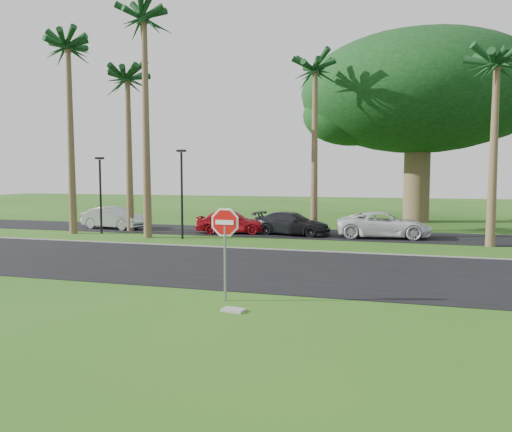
{
  "coord_description": "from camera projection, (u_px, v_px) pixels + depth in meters",
  "views": [
    {
      "loc": [
        4.92,
        -15.28,
        3.34
      ],
      "look_at": [
        -0.28,
        2.63,
        1.8
      ],
      "focal_mm": 35.0,
      "sensor_mm": 36.0,
      "label": 1
    }
  ],
  "objects": [
    {
      "name": "ground",
      "position": [
        242.0,
        277.0,
        16.27
      ],
      "size": [
        120.0,
        120.0,
        0.0
      ],
      "primitive_type": "plane",
      "color": "#205014",
      "rests_on": "ground"
    },
    {
      "name": "road",
      "position": [
        259.0,
        266.0,
        18.18
      ],
      "size": [
        120.0,
        8.0,
        0.02
      ],
      "primitive_type": "cube",
      "color": "black",
      "rests_on": "ground"
    },
    {
      "name": "parking_strip",
      "position": [
        309.0,
        234.0,
        28.23
      ],
      "size": [
        120.0,
        5.0,
        0.02
      ],
      "primitive_type": "cube",
      "color": "black",
      "rests_on": "ground"
    },
    {
      "name": "curb",
      "position": [
        284.0,
        250.0,
        22.06
      ],
      "size": [
        120.0,
        0.12,
        0.06
      ],
      "primitive_type": "cube",
      "color": "gray",
      "rests_on": "ground"
    },
    {
      "name": "stop_sign_near",
      "position": [
        225.0,
        235.0,
        13.11
      ],
      "size": [
        1.05,
        0.07,
        2.62
      ],
      "color": "gray",
      "rests_on": "ground"
    },
    {
      "name": "palm_left_far",
      "position": [
        68.0,
        52.0,
        27.66
      ],
      "size": [
        5.0,
        5.0,
        11.5
      ],
      "color": "brown",
      "rests_on": "ground"
    },
    {
      "name": "palm_left_mid",
      "position": [
        128.0,
        83.0,
        29.0
      ],
      "size": [
        5.0,
        5.0,
        10.0
      ],
      "color": "brown",
      "rests_on": "ground"
    },
    {
      "name": "palm_left_near",
      "position": [
        144.0,
        24.0,
        25.71
      ],
      "size": [
        5.0,
        5.0,
        12.5
      ],
      "color": "brown",
      "rests_on": "ground"
    },
    {
      "name": "palm_center",
      "position": [
        315.0,
        74.0,
        28.91
      ],
      "size": [
        5.0,
        5.0,
        10.5
      ],
      "color": "brown",
      "rests_on": "ground"
    },
    {
      "name": "palm_right_near",
      "position": [
        497.0,
        68.0,
        22.66
      ],
      "size": [
        5.0,
        5.0,
        9.5
      ],
      "color": "brown",
      "rests_on": "ground"
    },
    {
      "name": "canopy_tree",
      "position": [
        419.0,
        95.0,
        34.92
      ],
      "size": [
        16.5,
        16.5,
        13.12
      ],
      "color": "brown",
      "rests_on": "ground"
    },
    {
      "name": "streetlight_left",
      "position": [
        100.0,
        190.0,
        28.35
      ],
      "size": [
        0.45,
        0.25,
        4.34
      ],
      "color": "black",
      "rests_on": "ground"
    },
    {
      "name": "streetlight_right",
      "position": [
        182.0,
        188.0,
        25.85
      ],
      "size": [
        0.45,
        0.25,
        4.64
      ],
      "color": "black",
      "rests_on": "ground"
    },
    {
      "name": "car_silver",
      "position": [
        114.0,
        218.0,
        30.8
      ],
      "size": [
        4.21,
        1.92,
        1.34
      ],
      "primitive_type": "imported",
      "rotation": [
        0.0,
        0.0,
        1.44
      ],
      "color": "#A8ABAF",
      "rests_on": "ground"
    },
    {
      "name": "car_red",
      "position": [
        231.0,
        222.0,
        28.37
      ],
      "size": [
        4.21,
        2.38,
        1.35
      ],
      "primitive_type": "imported",
      "rotation": [
        0.0,
        0.0,
        1.78
      ],
      "color": "#A40D17",
      "rests_on": "ground"
    },
    {
      "name": "car_dark",
      "position": [
        292.0,
        224.0,
        27.71
      ],
      "size": [
        4.54,
        2.42,
        1.25
      ],
      "primitive_type": "imported",
      "rotation": [
        0.0,
        0.0,
        1.41
      ],
      "color": "black",
      "rests_on": "ground"
    },
    {
      "name": "car_minivan",
      "position": [
        384.0,
        225.0,
        26.41
      ],
      "size": [
        5.12,
        2.77,
        1.36
      ],
      "primitive_type": "imported",
      "rotation": [
        0.0,
        0.0,
        1.68
      ],
      "color": "silver",
      "rests_on": "ground"
    },
    {
      "name": "utility_slab",
      "position": [
        233.0,
        310.0,
        12.24
      ],
      "size": [
        0.59,
        0.42,
        0.06
      ],
      "primitive_type": "cube",
      "rotation": [
        0.0,
        0.0,
        -0.13
      ],
      "color": "#9B9A93",
      "rests_on": "ground"
    }
  ]
}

